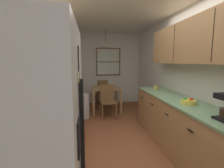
# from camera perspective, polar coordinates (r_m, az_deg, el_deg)

# --- Properties ---
(ground_plane) EXTENTS (12.00, 12.00, 0.00)m
(ground_plane) POSITION_cam_1_polar(r_m,az_deg,el_deg) (3.68, 0.98, -16.74)
(ground_plane) COLOR brown
(wall_left) EXTENTS (0.10, 9.00, 2.55)m
(wall_left) POSITION_cam_1_polar(r_m,az_deg,el_deg) (3.42, -21.96, 2.98)
(wall_left) COLOR white
(wall_left) RESTS_ON ground
(wall_right) EXTENTS (0.10, 9.00, 2.55)m
(wall_right) POSITION_cam_1_polar(r_m,az_deg,el_deg) (3.80, 21.62, 3.44)
(wall_right) COLOR white
(wall_right) RESTS_ON ground
(wall_back) EXTENTS (4.40, 0.10, 2.55)m
(wall_back) POSITION_cam_1_polar(r_m,az_deg,el_deg) (5.98, -2.85, 5.42)
(wall_back) COLOR white
(wall_back) RESTS_ON ground
(ceiling_slab) EXTENTS (4.40, 9.00, 0.08)m
(ceiling_slab) POSITION_cam_1_polar(r_m,az_deg,el_deg) (3.51, 1.09, 25.42)
(ceiling_slab) COLOR white
(refrigerator) EXTENTS (0.74, 0.80, 1.79)m
(refrigerator) POSITION_cam_1_polar(r_m,az_deg,el_deg) (1.38, -26.93, -20.72)
(refrigerator) COLOR white
(refrigerator) RESTS_ON ground
(stove_range) EXTENTS (0.66, 0.64, 1.10)m
(stove_range) POSITION_cam_1_polar(r_m,az_deg,el_deg) (2.22, -20.82, -21.33)
(stove_range) COLOR white
(stove_range) RESTS_ON ground
(microwave_over_range) EXTENTS (0.39, 0.60, 0.33)m
(microwave_over_range) POSITION_cam_1_polar(r_m,az_deg,el_deg) (1.98, -25.75, 10.07)
(microwave_over_range) COLOR white
(counter_left) EXTENTS (0.64, 1.75, 0.90)m
(counter_left) POSITION_cam_1_polar(r_m,az_deg,el_deg) (3.30, -16.17, -11.60)
(counter_left) COLOR #A87A4C
(counter_left) RESTS_ON ground
(upper_cabinets_left) EXTENTS (0.33, 1.83, 0.63)m
(upper_cabinets_left) POSITION_cam_1_polar(r_m,az_deg,el_deg) (3.10, -19.90, 12.46)
(upper_cabinets_left) COLOR #A87A4C
(counter_right) EXTENTS (0.64, 3.13, 0.90)m
(counter_right) POSITION_cam_1_polar(r_m,az_deg,el_deg) (3.00, 23.94, -14.01)
(counter_right) COLOR #A87A4C
(counter_right) RESTS_ON ground
(upper_cabinets_right) EXTENTS (0.33, 2.81, 0.70)m
(upper_cabinets_right) POSITION_cam_1_polar(r_m,az_deg,el_deg) (2.85, 28.56, 13.27)
(upper_cabinets_right) COLOR #A87A4C
(dining_table) EXTENTS (0.85, 0.89, 0.73)m
(dining_table) POSITION_cam_1_polar(r_m,az_deg,el_deg) (5.07, -2.10, -2.53)
(dining_table) COLOR #A87F51
(dining_table) RESTS_ON ground
(dining_chair_near) EXTENTS (0.43, 0.43, 0.90)m
(dining_chair_near) POSITION_cam_1_polar(r_m,az_deg,el_deg) (4.45, -1.55, -5.52)
(dining_chair_near) COLOR brown
(dining_chair_near) RESTS_ON ground
(dining_chair_far) EXTENTS (0.42, 0.42, 0.90)m
(dining_chair_far) POSITION_cam_1_polar(r_m,az_deg,el_deg) (5.72, -3.45, -2.52)
(dining_chair_far) COLOR brown
(dining_chair_far) RESTS_ON ground
(pendant_light) EXTENTS (0.33, 0.33, 0.57)m
(pendant_light) POSITION_cam_1_polar(r_m,az_deg,el_deg) (5.01, -2.19, 13.54)
(pendant_light) COLOR black
(back_window) EXTENTS (0.88, 0.05, 0.99)m
(back_window) POSITION_cam_1_polar(r_m,az_deg,el_deg) (5.92, -1.33, 7.81)
(back_window) COLOR brown
(trash_bin) EXTENTS (0.30, 0.30, 0.66)m
(trash_bin) POSITION_cam_1_polar(r_m,az_deg,el_deg) (4.51, -9.96, -7.70)
(trash_bin) COLOR silver
(trash_bin) RESTS_ON ground
(storage_canister) EXTENTS (0.13, 0.13, 0.17)m
(storage_canister) POSITION_cam_1_polar(r_m,az_deg,el_deg) (2.60, -18.46, -4.75)
(storage_canister) COLOR red
(storage_canister) RESTS_ON counter_left
(dish_towel) EXTENTS (0.02, 0.16, 0.24)m
(dish_towel) POSITION_cam_1_polar(r_m,az_deg,el_deg) (2.29, -10.74, -19.08)
(dish_towel) COLOR white
(mug_by_coffeemaker) EXTENTS (0.12, 0.08, 0.09)m
(mug_by_coffeemaker) POSITION_cam_1_polar(r_m,az_deg,el_deg) (3.82, 15.15, -1.26)
(mug_by_coffeemaker) COLOR #E5CC4C
(mug_by_coffeemaker) RESTS_ON counter_right
(fruit_bowl) EXTENTS (0.23, 0.23, 0.09)m
(fruit_bowl) POSITION_cam_1_polar(r_m,az_deg,el_deg) (2.71, 25.40, -5.62)
(fruit_bowl) COLOR #E5D14C
(fruit_bowl) RESTS_ON counter_right
(table_serving_bowl) EXTENTS (0.20, 0.20, 0.06)m
(table_serving_bowl) POSITION_cam_1_polar(r_m,az_deg,el_deg) (5.11, -1.32, -0.81)
(table_serving_bowl) COLOR #4C7299
(table_serving_bowl) RESTS_ON dining_table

